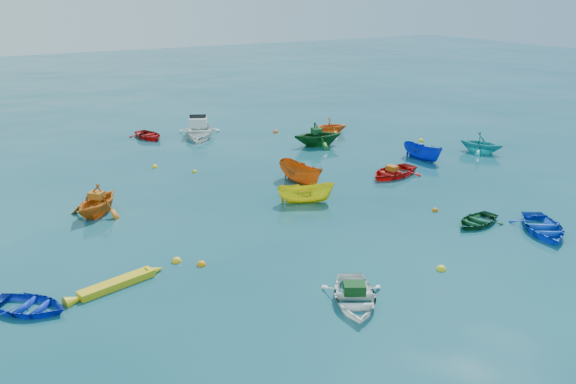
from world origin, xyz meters
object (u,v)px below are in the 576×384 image
kayak_yellow (117,287)px  motorboat_white (199,136)px  dinghy_blue_sw (29,310)px  dinghy_white_near (354,303)px  dinghy_blue_se (542,232)px

kayak_yellow → motorboat_white: 21.18m
dinghy_blue_sw → motorboat_white: (13.09, 18.70, 0.00)m
motorboat_white → dinghy_white_near: bearing=-75.0°
dinghy_white_near → kayak_yellow: size_ratio=0.87×
dinghy_blue_sw → dinghy_white_near: bearing=-73.4°
dinghy_blue_sw → kayak_yellow: (2.87, 0.15, 0.00)m
dinghy_white_near → dinghy_blue_se: size_ratio=0.94×
kayak_yellow → motorboat_white: (10.22, 18.55, 0.00)m
dinghy_blue_sw → motorboat_white: size_ratio=0.62×
kayak_yellow → dinghy_blue_sw: bearing=79.3°
kayak_yellow → motorboat_white: size_ratio=0.81×
dinghy_white_near → motorboat_white: (3.61, 23.54, 0.00)m
dinghy_blue_se → motorboat_white: motorboat_white is taller
dinghy_blue_se → kayak_yellow: 17.57m
dinghy_white_near → kayak_yellow: 8.28m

